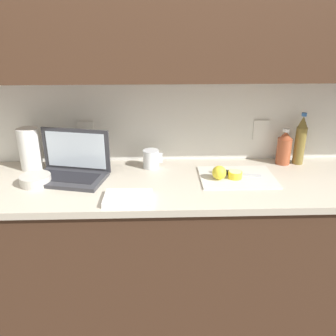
{
  "coord_description": "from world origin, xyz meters",
  "views": [
    {
      "loc": [
        0.07,
        -1.68,
        1.69
      ],
      "look_at": [
        0.12,
        -0.01,
        1.0
      ],
      "focal_mm": 38.0,
      "sensor_mm": 36.0,
      "label": 1
    }
  ],
  "objects": [
    {
      "name": "ground_plane",
      "position": [
        0.0,
        0.0,
        0.0
      ],
      "size": [
        12.0,
        12.0,
        0.0
      ],
      "primitive_type": "plane",
      "color": "#564C47",
      "rests_on": "ground"
    },
    {
      "name": "dish_towel",
      "position": [
        -0.07,
        -0.21,
        0.93
      ],
      "size": [
        0.22,
        0.17,
        0.02
      ],
      "primitive_type": "cube",
      "rotation": [
        0.0,
        0.0,
        -0.03
      ],
      "color": "white",
      "rests_on": "counter_unit"
    },
    {
      "name": "paper_towel_roll",
      "position": [
        -0.64,
        0.2,
        1.04
      ],
      "size": [
        0.12,
        0.12,
        0.23
      ],
      "color": "white",
      "rests_on": "counter_unit"
    },
    {
      "name": "counter_unit",
      "position": [
        -0.02,
        0.0,
        0.47
      ],
      "size": [
        2.38,
        0.62,
        0.92
      ],
      "color": "#472D1E",
      "rests_on": "ground_plane"
    },
    {
      "name": "laptop",
      "position": [
        -0.38,
        0.07,
        0.98
      ],
      "size": [
        0.41,
        0.31,
        0.25
      ],
      "rotation": [
        0.0,
        0.0,
        -0.23
      ],
      "color": "#333338",
      "rests_on": "counter_unit"
    },
    {
      "name": "bowl_white",
      "position": [
        -0.55,
        -0.01,
        0.95
      ],
      "size": [
        0.15,
        0.15,
        0.05
      ],
      "color": "beige",
      "rests_on": "counter_unit"
    },
    {
      "name": "knife",
      "position": [
        0.45,
        0.07,
        0.94
      ],
      "size": [
        0.26,
        0.09,
        0.02
      ],
      "rotation": [
        0.0,
        0.0,
        -0.24
      ],
      "color": "silver",
      "rests_on": "cutting_board"
    },
    {
      "name": "lemon_half_cut",
      "position": [
        0.48,
        0.01,
        0.95
      ],
      "size": [
        0.07,
        0.07,
        0.04
      ],
      "color": "yellow",
      "rests_on": "cutting_board"
    },
    {
      "name": "lemon_whole_beside",
      "position": [
        0.39,
        -0.0,
        0.97
      ],
      "size": [
        0.07,
        0.07,
        0.07
      ],
      "color": "yellow",
      "rests_on": "cutting_board"
    },
    {
      "name": "wall_back",
      "position": [
        0.0,
        0.24,
        1.56
      ],
      "size": [
        5.2,
        0.38,
        2.6
      ],
      "color": "white",
      "rests_on": "ground_plane"
    },
    {
      "name": "bottle_oil_tall",
      "position": [
        0.89,
        0.23,
        1.06
      ],
      "size": [
        0.06,
        0.06,
        0.3
      ],
      "color": "olive",
      "rests_on": "counter_unit"
    },
    {
      "name": "measuring_cup",
      "position": [
        0.04,
        0.19,
        0.97
      ],
      "size": [
        0.11,
        0.09,
        0.1
      ],
      "color": "silver",
      "rests_on": "counter_unit"
    },
    {
      "name": "bottle_green_soda",
      "position": [
        0.8,
        0.23,
        1.02
      ],
      "size": [
        0.08,
        0.08,
        0.21
      ],
      "color": "#A34C2D",
      "rests_on": "counter_unit"
    },
    {
      "name": "cutting_board",
      "position": [
        0.49,
        0.03,
        0.93
      ],
      "size": [
        0.39,
        0.29,
        0.01
      ],
      "primitive_type": "cube",
      "color": "silver",
      "rests_on": "counter_unit"
    }
  ]
}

